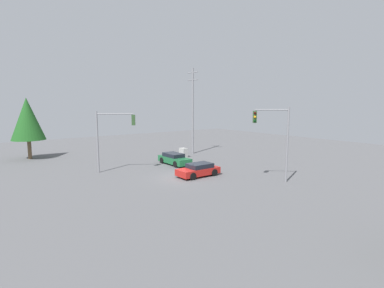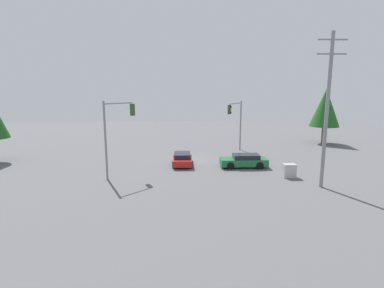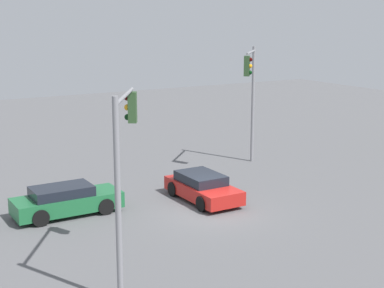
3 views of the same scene
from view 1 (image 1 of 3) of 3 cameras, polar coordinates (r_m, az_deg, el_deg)
ground_plane at (r=28.63m, az=-1.87°, el=-6.34°), size 80.00×80.00×0.00m
sedan_red at (r=28.92m, az=1.24°, el=-4.95°), size 1.96×4.18×1.24m
sedan_green at (r=34.46m, az=-3.39°, el=-2.84°), size 4.57×1.86×1.29m
traffic_signal_main at (r=27.23m, az=15.46°, el=2.25°), size 2.30×2.39×6.66m
traffic_signal_cross at (r=31.06m, az=-14.95°, el=2.44°), size 2.24×3.36×6.18m
utility_pole_tall at (r=41.43m, az=0.13°, el=6.64°), size 2.20×0.28×11.72m
electrical_cabinet at (r=39.07m, az=-1.65°, el=-1.65°), size 1.07×0.70×1.18m
tree_behind at (r=42.63m, az=-28.86°, el=4.19°), size 4.01×4.01×7.69m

